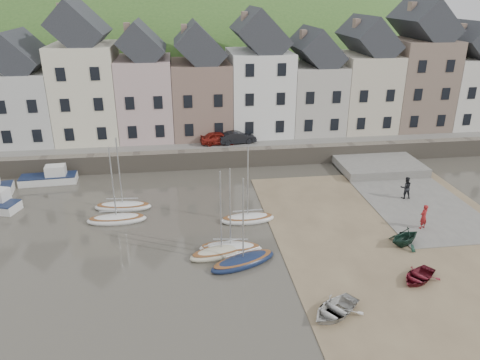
{
  "coord_description": "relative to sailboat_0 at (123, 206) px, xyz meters",
  "views": [
    {
      "loc": [
        -4.43,
        -26.66,
        16.65
      ],
      "look_at": [
        0.0,
        6.0,
        3.0
      ],
      "focal_mm": 34.52,
      "sensor_mm": 36.0,
      "label": 1
    }
  ],
  "objects": [
    {
      "name": "ground",
      "position": [
        9.35,
        -8.3,
        -0.26
      ],
      "size": [
        160.0,
        160.0,
        0.0
      ],
      "primitive_type": "plane",
      "color": "#433F35",
      "rests_on": "ground"
    },
    {
      "name": "quay_land",
      "position": [
        9.35,
        23.7,
        0.49
      ],
      "size": [
        90.0,
        30.0,
        1.5
      ],
      "primitive_type": "cube",
      "color": "#385F26",
      "rests_on": "ground"
    },
    {
      "name": "quay_street",
      "position": [
        9.35,
        12.2,
        1.29
      ],
      "size": [
        70.0,
        7.0,
        0.1
      ],
      "primitive_type": "cube",
      "color": "slate",
      "rests_on": "quay_land"
    },
    {
      "name": "seawall",
      "position": [
        9.35,
        8.7,
        0.64
      ],
      "size": [
        70.0,
        1.2,
        1.8
      ],
      "primitive_type": "cube",
      "color": "slate",
      "rests_on": "ground"
    },
    {
      "name": "beach",
      "position": [
        20.35,
        -8.3,
        -0.23
      ],
      "size": [
        18.0,
        26.0,
        0.06
      ],
      "primitive_type": "cube",
      "color": "brown",
      "rests_on": "ground"
    },
    {
      "name": "slipway",
      "position": [
        24.35,
        -0.3,
        -0.2
      ],
      "size": [
        8.0,
        18.0,
        0.12
      ],
      "primitive_type": "cube",
      "color": "slate",
      "rests_on": "ground"
    },
    {
      "name": "hillside",
      "position": [
        4.35,
        51.69,
        -18.25
      ],
      "size": [
        134.4,
        84.0,
        84.0
      ],
      "color": "#385F26",
      "rests_on": "ground"
    },
    {
      "name": "townhouse_terrace",
      "position": [
        11.11,
        15.7,
        7.06
      ],
      "size": [
        61.05,
        8.0,
        13.93
      ],
      "color": "white",
      "rests_on": "quay_land"
    },
    {
      "name": "sailboat_0",
      "position": [
        0.0,
        0.0,
        0.0
      ],
      "size": [
        4.72,
        1.9,
        6.32
      ],
      "color": "silver",
      "rests_on": "ground"
    },
    {
      "name": "sailboat_1",
      "position": [
        -0.26,
        -2.26,
        0.0
      ],
      "size": [
        4.55,
        1.54,
        6.32
      ],
      "color": "silver",
      "rests_on": "ground"
    },
    {
      "name": "sailboat_2",
      "position": [
        7.3,
        -8.11,
        0.0
      ],
      "size": [
        4.75,
        2.67,
        6.32
      ],
      "color": "beige",
      "rests_on": "ground"
    },
    {
      "name": "sailboat_3",
      "position": [
        9.77,
        -3.52,
        0.0
      ],
      "size": [
        4.25,
        1.64,
        6.32
      ],
      "color": "silver",
      "rests_on": "ground"
    },
    {
      "name": "sailboat_4",
      "position": [
        7.96,
        -7.73,
        0.0
      ],
      "size": [
        4.48,
        2.07,
        6.32
      ],
      "color": "silver",
      "rests_on": "ground"
    },
    {
      "name": "sailboat_5",
      "position": [
        8.58,
        -9.47,
        -0.0
      ],
      "size": [
        4.91,
        3.15,
        6.32
      ],
      "color": "#142141",
      "rests_on": "ground"
    },
    {
      "name": "motorboat_2",
      "position": [
        -7.2,
        6.56,
        0.32
      ],
      "size": [
        5.14,
        2.03,
        1.7
      ],
      "color": "silver",
      "rests_on": "ground"
    },
    {
      "name": "rowboat_white",
      "position": [
        12.85,
        -15.21,
        0.14
      ],
      "size": [
        4.03,
        3.78,
        0.68
      ],
      "primitive_type": "imported",
      "rotation": [
        0.0,
        0.0,
        -0.97
      ],
      "color": "beige",
      "rests_on": "beach"
    },
    {
      "name": "rowboat_green",
      "position": [
        20.09,
        -8.62,
        0.48
      ],
      "size": [
        3.27,
        3.1,
        1.36
      ],
      "primitive_type": "imported",
      "rotation": [
        0.0,
        0.0,
        -1.14
      ],
      "color": "#153126",
      "rests_on": "beach"
    },
    {
      "name": "rowboat_red",
      "position": [
        18.99,
        -12.77,
        0.09
      ],
      "size": [
        3.42,
        3.21,
        0.58
      ],
      "primitive_type": "imported",
      "rotation": [
        0.0,
        0.0,
        -0.97
      ],
      "color": "maroon",
      "rests_on": "beach"
    },
    {
      "name": "person_red",
      "position": [
        22.52,
        -6.56,
        0.81
      ],
      "size": [
        0.82,
        0.71,
        1.91
      ],
      "primitive_type": "imported",
      "rotation": [
        0.0,
        0.0,
        3.58
      ],
      "color": "maroon",
      "rests_on": "slipway"
    },
    {
      "name": "person_dark",
      "position": [
        23.71,
        -1.29,
        0.82
      ],
      "size": [
        1.0,
        0.82,
        1.93
      ],
      "primitive_type": "imported",
      "rotation": [
        0.0,
        0.0,
        3.05
      ],
      "color": "black",
      "rests_on": "slipway"
    },
    {
      "name": "car_left",
      "position": [
        8.92,
        11.2,
        2.0
      ],
      "size": [
        3.96,
        1.81,
        1.32
      ],
      "primitive_type": "imported",
      "rotation": [
        0.0,
        0.0,
        1.64
      ],
      "color": "maroon",
      "rests_on": "quay_street"
    },
    {
      "name": "car_right",
      "position": [
        10.89,
        11.2,
        1.98
      ],
      "size": [
        4.08,
        1.9,
        1.29
      ],
      "primitive_type": "imported",
      "rotation": [
        0.0,
        0.0,
        1.71
      ],
      "color": "black",
      "rests_on": "quay_street"
    }
  ]
}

